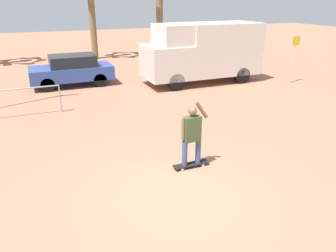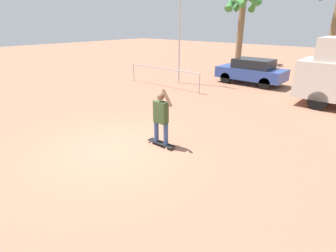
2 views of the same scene
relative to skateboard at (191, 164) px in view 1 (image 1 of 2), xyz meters
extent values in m
plane|color=#A36B51|center=(-0.88, -1.09, -0.07)|extent=(80.00, 80.00, 0.00)
cube|color=black|center=(0.00, 0.00, 0.01)|extent=(0.96, 0.24, 0.02)
cylinder|color=white|center=(-0.30, -0.10, -0.04)|extent=(0.07, 0.03, 0.07)
cylinder|color=white|center=(-0.30, 0.10, -0.04)|extent=(0.07, 0.03, 0.07)
cylinder|color=white|center=(0.30, -0.10, -0.04)|extent=(0.07, 0.03, 0.07)
cylinder|color=white|center=(0.30, 0.10, -0.04)|extent=(0.07, 0.03, 0.07)
cylinder|color=#384C7A|center=(-0.19, 0.00, 0.34)|extent=(0.14, 0.14, 0.66)
cylinder|color=#384C7A|center=(0.19, 0.00, 0.34)|extent=(0.14, 0.14, 0.66)
cube|color=#384C28|center=(0.00, 0.00, 0.99)|extent=(0.43, 0.22, 0.65)
sphere|color=brown|center=(0.00, 0.00, 1.47)|extent=(0.22, 0.22, 0.22)
cylinder|color=brown|center=(-0.24, 0.00, 1.03)|extent=(0.09, 0.09, 0.57)
cylinder|color=brown|center=(0.24, 0.00, 1.46)|extent=(0.37, 0.09, 0.47)
cylinder|color=black|center=(2.70, 6.97, 0.33)|extent=(0.81, 0.28, 0.81)
cylinder|color=black|center=(2.70, 8.90, 0.33)|extent=(0.81, 0.28, 0.81)
cylinder|color=black|center=(6.36, 6.97, 0.33)|extent=(0.81, 0.28, 0.81)
cylinder|color=black|center=(6.36, 8.90, 0.33)|extent=(0.81, 0.28, 0.81)
cube|color=silver|center=(2.61, 7.93, 1.12)|extent=(2.07, 2.21, 1.56)
cube|color=black|center=(2.19, 7.93, 1.43)|extent=(0.04, 1.88, 0.78)
cube|color=silver|center=(5.56, 7.93, 1.59)|extent=(3.84, 2.21, 2.52)
cube|color=silver|center=(2.92, 7.93, 2.38)|extent=(1.45, 2.04, 0.95)
cylinder|color=black|center=(-2.87, 9.05, 0.25)|extent=(0.65, 0.22, 0.65)
cylinder|color=black|center=(-2.87, 10.64, 0.25)|extent=(0.65, 0.22, 0.65)
cylinder|color=black|center=(-0.44, 9.05, 0.25)|extent=(0.65, 0.22, 0.65)
cylinder|color=black|center=(-0.44, 10.64, 0.25)|extent=(0.65, 0.22, 0.65)
cube|color=#2D4793|center=(-1.66, 9.85, 0.57)|extent=(3.91, 1.81, 0.63)
cube|color=black|center=(-1.56, 9.85, 1.15)|extent=(2.15, 1.59, 0.53)
cylinder|color=brown|center=(5.36, 15.80, 2.56)|extent=(0.48, 0.48, 5.26)
cylinder|color=brown|center=(0.89, 17.02, 2.77)|extent=(0.44, 0.44, 5.69)
cylinder|color=#B7B7BC|center=(8.74, 6.05, 1.09)|extent=(0.06, 0.06, 2.33)
cube|color=gold|center=(8.74, 6.03, 2.04)|extent=(0.44, 0.02, 0.44)
cylinder|color=#99999E|center=(-2.61, 5.82, 0.45)|extent=(0.04, 0.04, 1.05)
camera|label=1|loc=(-3.47, -6.69, 4.03)|focal=35.00mm
camera|label=2|loc=(4.87, -5.32, 3.44)|focal=28.00mm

